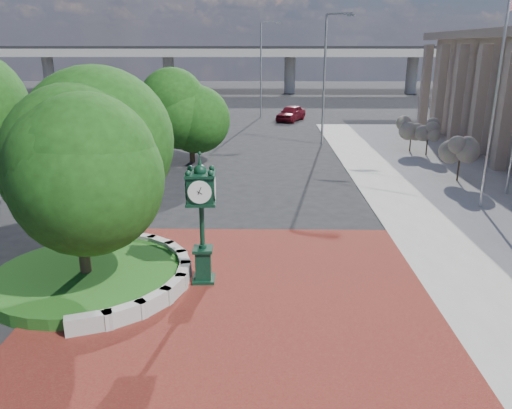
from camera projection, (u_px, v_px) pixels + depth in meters
The scene contains 15 objects.
ground at pixel (238, 283), 16.39m from camera, with size 200.00×200.00×0.00m, color black.
plaza at pixel (237, 297), 15.43m from camera, with size 12.00×12.00×0.04m, color maroon.
planter_wall at pixel (156, 275), 16.35m from camera, with size 2.96×6.77×0.54m.
grass_bed at pixel (87, 277), 16.41m from camera, with size 6.10×6.10×0.40m, color #184914.
overpass at pixel (258, 52), 81.12m from camera, with size 90.00×12.00×7.50m.
tree_planter at pixel (75, 173), 15.34m from camera, with size 5.20×5.20×6.33m.
tree_street at pixel (191, 114), 32.62m from camera, with size 4.40×4.40×5.45m.
post_clock at pixel (202, 214), 15.81m from camera, with size 0.94×0.94×4.30m.
parked_car at pixel (291, 113), 51.92m from camera, with size 1.90×4.71×1.61m, color #530B15.
flagpole_a at pixel (496, 97), 22.56m from camera, with size 1.60×0.22×10.26m.
street_lamp_near at pixel (328, 70), 38.03m from camera, with size 2.08×1.02×9.79m.
street_lamp_far at pixel (263, 62), 53.30m from camera, with size 2.23×0.33×9.93m.
shrub_near at pixel (460, 154), 28.35m from camera, with size 1.20×1.20×2.20m.
shrub_mid at pixel (428, 133), 35.07m from camera, with size 1.20×1.20×2.20m.
shrub_far at pixel (411, 130), 36.39m from camera, with size 1.20×1.20×2.20m.
Camera 1 is at (0.82, -14.82, 7.44)m, focal length 35.00 mm.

